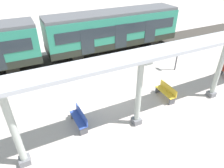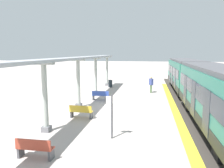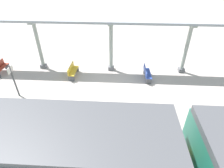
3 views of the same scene
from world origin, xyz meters
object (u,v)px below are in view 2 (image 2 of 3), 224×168
canopy_pillar_second (96,76)px  canopy_pillar_third (78,83)px  platform_info_sign (112,112)px  train_far_carriage (218,97)px  bench_mid_platform (35,148)px  trash_bin (110,84)px  passenger_waiting_near_edge (151,83)px  bench_far_end (101,95)px  canopy_pillar_fourth (45,97)px  canopy_pillar_nearest (107,71)px  bench_near_end (81,112)px  train_near_carriage (184,74)px

canopy_pillar_second → canopy_pillar_third: bearing=90.0°
canopy_pillar_second → platform_info_sign: 11.77m
platform_info_sign → train_far_carriage: bearing=-156.4°
bench_mid_platform → trash_bin: bearing=-89.0°
trash_bin → passenger_waiting_near_edge: (-4.91, 3.02, 0.64)m
canopy_pillar_third → bench_far_end: size_ratio=2.46×
canopy_pillar_fourth → platform_info_sign: (-3.64, 0.31, -0.56)m
train_far_carriage → canopy_pillar_nearest: bearing=-57.8°
canopy_pillar_fourth → bench_near_end: 3.20m
train_far_carriage → bench_mid_platform: size_ratio=7.88×
train_far_carriage → passenger_waiting_near_edge: (3.62, -10.40, -0.74)m
canopy_pillar_fourth → bench_mid_platform: 3.41m
canopy_pillar_fourth → passenger_waiting_near_edge: canopy_pillar_fourth is taller
canopy_pillar_fourth → canopy_pillar_third: bearing=-90.0°
train_far_carriage → trash_bin: bearing=-57.6°
train_near_carriage → canopy_pillar_third: (9.17, 9.09, 0.06)m
canopy_pillar_fourth → platform_info_sign: bearing=175.2°
canopy_pillar_fourth → bench_mid_platform: bearing=108.4°
train_near_carriage → bench_near_end: size_ratio=7.81×
train_near_carriage → train_far_carriage: size_ratio=1.00×
train_far_carriage → bench_far_end: 10.10m
train_near_carriage → canopy_pillar_nearest: canopy_pillar_nearest is taller
bench_near_end → platform_info_sign: platform_info_sign is taller
bench_near_end → trash_bin: size_ratio=1.70×
platform_info_sign → canopy_pillar_fourth: bearing=-4.8°
canopy_pillar_nearest → bench_mid_platform: size_ratio=2.48×
train_far_carriage → canopy_pillar_second: 12.68m
train_near_carriage → platform_info_sign: size_ratio=5.37×
bench_far_end → bench_mid_platform: bearing=89.2°
canopy_pillar_second → trash_bin: 4.92m
bench_near_end → passenger_waiting_near_edge: bearing=-114.3°
bench_far_end → passenger_waiting_near_edge: passenger_waiting_near_edge is taller
canopy_pillar_nearest → canopy_pillar_second: bearing=90.0°
bench_mid_platform → bench_far_end: (-0.16, -11.01, 0.00)m
canopy_pillar_second → bench_near_end: bearing=97.6°
canopy_pillar_fourth → passenger_waiting_near_edge: (-5.55, -12.51, -0.80)m
trash_bin → bench_mid_platform: bearing=91.0°
train_far_carriage → canopy_pillar_third: 9.75m
bench_near_end → bench_far_end: same height
bench_far_end → platform_info_sign: size_ratio=0.69×
canopy_pillar_nearest → bench_near_end: 14.16m
canopy_pillar_fourth → train_far_carriage: bearing=-167.0°
train_near_carriage → bench_near_end: (8.08, 11.87, -1.38)m
bench_near_end → trash_bin: (0.45, -12.89, 0.00)m
bench_mid_platform → platform_info_sign: (-2.67, -2.63, 0.89)m
bench_near_end → passenger_waiting_near_edge: (-4.46, -9.87, 0.65)m
bench_far_end → trash_bin: trash_bin is taller
canopy_pillar_second → bench_mid_platform: (-0.98, 13.80, -1.45)m
train_near_carriage → canopy_pillar_third: 12.91m
canopy_pillar_third → passenger_waiting_near_edge: canopy_pillar_third is taller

